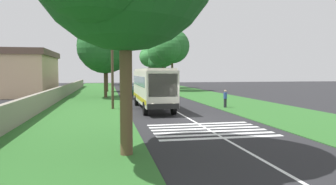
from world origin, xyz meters
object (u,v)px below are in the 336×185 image
roadside_building (16,73)px  pedestrian (225,98)px  roadside_tree_right_0 (171,47)px  roadside_tree_right_2 (157,63)px  trailing_car_2 (127,85)px  roadside_tree_left_2 (103,47)px  trailing_car_1 (129,88)px  roadside_tree_left_3 (104,57)px  roadside_tree_right_1 (162,52)px  roadside_tree_right_3 (149,57)px  trailing_minibus_0 (125,80)px  coach_bus (152,86)px  utility_pole (112,59)px  roadside_tree_left_0 (106,55)px  trailing_car_0 (133,90)px

roadside_building → pedestrian: (-20.80, -24.07, -2.40)m
roadside_tree_right_0 → roadside_tree_right_2: (19.70, -0.70, -2.21)m
roadside_tree_right_0 → roadside_tree_right_2: size_ratio=1.37×
trailing_car_2 → roadside_tree_left_2: 24.02m
roadside_tree_right_0 → roadside_tree_right_2: roadside_tree_right_0 is taller
trailing_car_1 → roadside_tree_left_3: bearing=8.5°
roadside_tree_left_2 → roadside_tree_right_0: 17.58m
trailing_car_1 → roadside_building: bearing=112.3°
trailing_car_1 → pedestrian: (-27.69, -7.26, 0.24)m
trailing_car_2 → pedestrian: 37.84m
roadside_tree_right_1 → roadside_tree_right_3: roadside_tree_right_1 is taller
roadside_tree_right_0 → roadside_tree_right_2: bearing=-2.0°
trailing_minibus_0 → roadside_tree_left_3: bearing=21.6°
roadside_tree_right_3 → trailing_minibus_0: bearing=151.3°
roadside_tree_left_2 → pedestrian: roadside_tree_left_2 is taller
trailing_minibus_0 → coach_bus: bearing=179.8°
roadside_tree_left_2 → roadside_tree_right_3: size_ratio=1.01×
roadside_tree_right_3 → utility_pole: size_ratio=1.18×
roadside_tree_left_0 → roadside_tree_right_1: size_ratio=0.80×
trailing_car_2 → roadside_tree_right_1: roadside_tree_right_1 is taller
roadside_tree_left_0 → roadside_tree_right_3: 32.86m
roadside_building → coach_bus: bearing=-140.4°
roadside_tree_left_2 → utility_pole: 13.62m
roadside_tree_right_3 → coach_bus: bearing=172.7°
roadside_tree_right_2 → coach_bus: bearing=170.2°
roadside_tree_left_2 → roadside_tree_right_0: (12.92, -11.86, 1.18)m
roadside_tree_left_3 → trailing_car_1: bearing=-171.5°
trailing_car_0 → roadside_tree_left_2: (-4.36, 4.24, 6.06)m
roadside_building → roadside_tree_right_0: bearing=-75.2°
trailing_car_1 → roadside_tree_right_2: bearing=-23.4°
roadside_building → pedestrian: roadside_building is taller
trailing_car_2 → roadside_building: bearing=133.9°
roadside_tree_right_0 → utility_pole: roadside_tree_right_0 is taller
trailing_car_0 → utility_pole: (-17.79, 3.35, 3.95)m
trailing_car_0 → utility_pole: utility_pole is taller
trailing_car_0 → coach_bus: bearing=-179.3°
trailing_car_0 → roadside_tree_left_2: size_ratio=0.41×
trailing_minibus_0 → utility_pole: utility_pole is taller
trailing_car_0 → pedestrian: (-18.71, -7.26, 0.24)m
trailing_minibus_0 → roadside_tree_right_0: 19.95m
trailing_car_2 → pedestrian: pedestrian is taller
trailing_car_0 → trailing_minibus_0: bearing=-0.9°
roadside_tree_right_3 → utility_pole: bearing=169.1°
roadside_tree_right_3 → pedestrian: size_ratio=6.19×
coach_bus → pedestrian: 7.13m
coach_bus → trailing_car_0: (18.51, 0.24, -1.48)m
roadside_tree_left_3 → roadside_building: (-35.97, 12.45, -4.10)m
roadside_tree_left_0 → roadside_tree_left_3: 29.49m
trailing_minibus_0 → roadside_tree_right_3: bearing=-28.7°
roadside_tree_left_3 → roadside_building: bearing=160.9°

